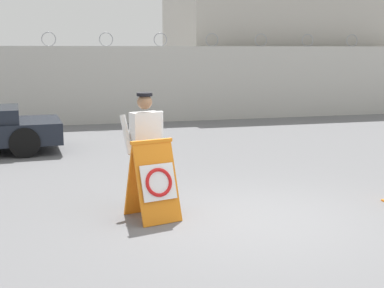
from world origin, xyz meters
TOP-DOWN VIEW (x-y plane):
  - ground_plane at (0.00, 0.00)m, footprint 90.00×90.00m
  - perimeter_wall at (0.00, 11.15)m, footprint 36.00×0.30m
  - building_block at (6.72, 14.90)m, footprint 8.56×5.84m
  - barricade_sign at (-1.46, 0.45)m, footprint 0.79×0.88m
  - security_guard at (-1.46, 1.07)m, footprint 0.70×0.37m

SIDE VIEW (x-z plane):
  - ground_plane at x=0.00m, z-range 0.00..0.00m
  - barricade_sign at x=-1.46m, z-range 0.00..1.19m
  - security_guard at x=-1.46m, z-range 0.12..1.96m
  - perimeter_wall at x=0.00m, z-range -0.22..2.84m
  - building_block at x=6.72m, z-range 0.00..4.92m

